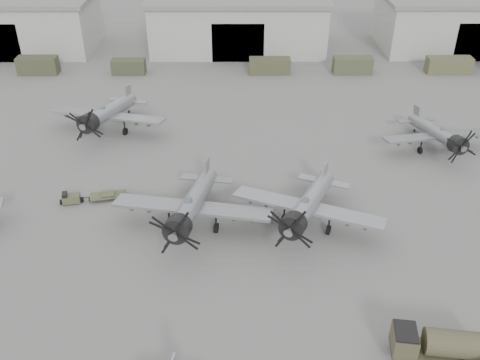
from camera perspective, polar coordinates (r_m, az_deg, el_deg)
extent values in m
plane|color=#5E5E5C|center=(39.24, -0.04, -15.38)|extent=(220.00, 220.00, 0.00)
cube|color=gray|center=(99.50, -23.52, 14.97)|extent=(28.00, 14.00, 8.00)
cube|color=gray|center=(92.01, -0.23, 16.29)|extent=(28.00, 14.00, 8.00)
cube|color=black|center=(85.78, -0.22, 14.42)|extent=(8.12, 0.40, 6.00)
cube|color=gray|center=(99.59, 23.04, 15.09)|extent=(28.00, 14.00, 8.00)
cube|color=#353824|center=(86.64, -20.75, 11.37)|extent=(5.88, 2.20, 2.58)
cube|color=#343925|center=(83.07, -11.79, 11.76)|extent=(4.94, 2.20, 2.14)
cube|color=#3C3D28|center=(81.59, 3.19, 12.07)|extent=(6.11, 2.20, 2.30)
cube|color=#3A412A|center=(83.22, 11.91, 11.89)|extent=(5.79, 2.20, 2.45)
cube|color=#48492F|center=(87.36, 21.38, 11.34)|extent=(6.61, 2.20, 2.42)
cylinder|color=gray|center=(47.17, -4.92, -2.20)|extent=(3.73, 11.98, 3.50)
cylinder|color=black|center=(42.58, -6.68, -5.18)|extent=(2.40, 2.11, 2.33)
cube|color=gray|center=(46.80, -5.10, -2.94)|extent=(14.20, 4.88, 0.63)
cube|color=gray|center=(51.37, -3.52, 1.21)|extent=(0.46, 1.86, 2.23)
ellipsoid|color=#3F4C54|center=(45.18, -5.53, -2.39)|extent=(0.90, 1.44, 0.63)
cylinder|color=black|center=(48.18, -7.53, -4.58)|extent=(0.47, 0.94, 0.90)
cylinder|color=black|center=(47.24, -2.56, -5.13)|extent=(0.47, 0.94, 0.90)
cylinder|color=black|center=(52.40, -3.51, -1.30)|extent=(0.19, 0.38, 0.36)
cylinder|color=gray|center=(47.50, 7.49, -2.23)|extent=(5.96, 11.18, 3.37)
cylinder|color=black|center=(43.03, 5.67, -4.86)|extent=(2.56, 2.37, 2.25)
cube|color=gray|center=(47.14, 7.25, -2.91)|extent=(13.36, 7.46, 0.61)
cube|color=gray|center=(51.60, 9.08, 0.86)|extent=(0.82, 1.71, 2.16)
ellipsoid|color=#3F4C54|center=(45.57, 6.97, -2.34)|extent=(1.10, 1.45, 0.60)
cylinder|color=black|center=(48.41, 4.71, -4.20)|extent=(0.62, 0.91, 0.86)
cylinder|color=black|center=(47.61, 9.41, -5.28)|extent=(0.62, 0.91, 0.86)
cylinder|color=black|center=(52.59, 8.78, -1.53)|extent=(0.25, 0.37, 0.35)
cylinder|color=gray|center=(65.40, -13.70, 7.18)|extent=(4.48, 11.68, 3.43)
cylinder|color=black|center=(61.00, -15.89, 5.85)|extent=(2.45, 2.20, 2.28)
cube|color=gray|center=(64.99, -13.92, 6.71)|extent=(13.88, 5.75, 0.62)
cube|color=gray|center=(69.53, -11.86, 9.07)|extent=(0.58, 1.80, 2.19)
ellipsoid|color=#3F4C54|center=(63.60, -14.50, 7.33)|extent=(0.96, 1.44, 0.61)
cylinder|color=black|center=(66.50, -15.42, 5.41)|extent=(0.52, 0.93, 0.88)
cylinder|color=black|center=(64.66, -12.15, 5.08)|extent=(0.52, 0.93, 0.88)
cylinder|color=black|center=(70.21, -11.75, 7.15)|extent=(0.21, 0.37, 0.35)
cylinder|color=gray|center=(63.16, 20.09, 4.89)|extent=(3.26, 10.38, 3.03)
cylinder|color=black|center=(59.44, 22.23, 3.49)|extent=(2.09, 1.84, 2.02)
cube|color=gray|center=(62.82, 20.29, 4.45)|extent=(12.31, 4.26, 0.54)
cube|color=gray|center=(66.64, 18.30, 6.79)|extent=(0.40, 1.61, 1.94)
ellipsoid|color=#3F4C54|center=(61.61, 20.90, 4.95)|extent=(0.78, 1.25, 0.54)
cylinder|color=black|center=(62.48, 18.64, 3.00)|extent=(0.41, 0.81, 0.78)
cylinder|color=black|center=(64.28, 21.55, 3.24)|extent=(0.41, 0.81, 0.78)
cylinder|color=black|center=(67.29, 18.11, 5.04)|extent=(0.17, 0.33, 0.31)
cube|color=#3F3D29|center=(39.11, 20.78, -16.86)|extent=(6.91, 3.12, 0.24)
cube|color=#3F3D29|center=(37.99, 17.10, -16.06)|extent=(1.82, 2.39, 1.62)
cylinder|color=#3F3D29|center=(38.66, 22.34, -15.91)|extent=(4.60, 2.42, 1.81)
cube|color=black|center=(37.37, 17.31, -15.17)|extent=(1.69, 2.09, 0.14)
cylinder|color=black|center=(40.65, 23.68, -15.96)|extent=(0.41, 0.89, 0.86)
cube|color=#42452D|center=(53.27, -17.55, -1.89)|extent=(1.78, 1.29, 0.72)
cube|color=black|center=(53.11, -18.20, -1.55)|extent=(0.60, 0.88, 0.45)
cylinder|color=black|center=(53.41, -17.51, -2.13)|extent=(1.16, 0.70, 0.50)
cylinder|color=black|center=(53.17, -16.29, -1.84)|extent=(1.07, 0.28, 0.07)
cube|color=#42452D|center=(52.95, -13.88, -1.60)|extent=(3.60, 1.90, 0.16)
cylinder|color=black|center=(53.07, -13.85, -1.80)|extent=(1.40, 0.65, 0.40)
cylinder|color=#42452D|center=(52.86, -13.91, -1.43)|extent=(1.29, 0.53, 0.29)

